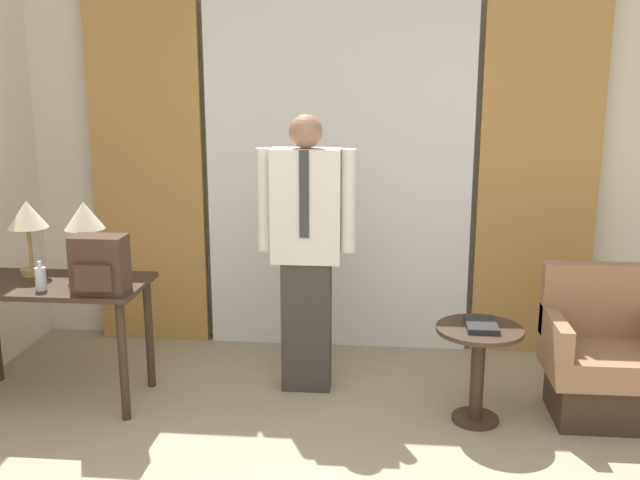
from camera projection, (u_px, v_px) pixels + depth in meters
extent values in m
cube|color=silver|center=(339.00, 158.00, 5.07)|extent=(10.00, 0.06, 2.70)
cube|color=white|center=(338.00, 169.00, 4.96)|extent=(1.85, 0.06, 2.58)
cube|color=#B28442|center=(148.00, 167.00, 5.08)|extent=(0.80, 0.06, 2.58)
cube|color=#B28442|center=(538.00, 172.00, 4.84)|extent=(0.80, 0.06, 2.58)
cube|color=#38281E|center=(50.00, 285.00, 4.20)|extent=(1.13, 0.57, 0.03)
cylinder|color=#38281E|center=(123.00, 361.00, 4.02)|extent=(0.05, 0.05, 0.71)
cylinder|color=#38281E|center=(149.00, 333.00, 4.45)|extent=(0.05, 0.05, 0.71)
cylinder|color=#9E7F47|center=(33.00, 271.00, 4.35)|extent=(0.14, 0.14, 0.04)
cylinder|color=#9E7F47|center=(30.00, 248.00, 4.32)|extent=(0.02, 0.02, 0.25)
cone|color=beige|center=(27.00, 214.00, 4.27)|extent=(0.24, 0.24, 0.16)
cylinder|color=#9E7F47|center=(88.00, 273.00, 4.32)|extent=(0.14, 0.14, 0.04)
cylinder|color=#9E7F47|center=(87.00, 249.00, 4.28)|extent=(0.02, 0.02, 0.25)
cone|color=beige|center=(84.00, 215.00, 4.24)|extent=(0.24, 0.24, 0.16)
cylinder|color=silver|center=(41.00, 279.00, 4.03)|extent=(0.06, 0.06, 0.13)
cylinder|color=silver|center=(39.00, 264.00, 4.01)|extent=(0.03, 0.03, 0.04)
cube|color=#422D23|center=(100.00, 264.00, 3.96)|extent=(0.30, 0.17, 0.33)
cube|color=#422D23|center=(93.00, 278.00, 3.87)|extent=(0.21, 0.03, 0.15)
cube|color=#38332D|center=(307.00, 326.00, 4.42)|extent=(0.30, 0.16, 0.82)
cube|color=silver|center=(306.00, 206.00, 4.25)|extent=(0.42, 0.19, 0.69)
cube|color=#333338|center=(304.00, 195.00, 4.13)|extent=(0.06, 0.01, 0.51)
cylinder|color=silver|center=(264.00, 200.00, 4.26)|extent=(0.09, 0.09, 0.62)
cylinder|color=silver|center=(349.00, 201.00, 4.22)|extent=(0.09, 0.09, 0.62)
sphere|color=#936B51|center=(306.00, 131.00, 4.15)|extent=(0.20, 0.20, 0.20)
cube|color=#38281E|center=(600.00, 397.00, 4.08)|extent=(0.54, 0.45, 0.26)
cube|color=#936B4C|center=(603.00, 362.00, 4.03)|extent=(0.63, 0.53, 0.16)
cube|color=#936B4C|center=(597.00, 300.00, 4.18)|extent=(0.63, 0.10, 0.44)
cube|color=#936B4C|center=(556.00, 332.00, 4.02)|extent=(0.08, 0.53, 0.18)
cylinder|color=#38281E|center=(475.00, 418.00, 4.08)|extent=(0.27, 0.27, 0.02)
cylinder|color=#38281E|center=(477.00, 377.00, 4.02)|extent=(0.08, 0.08, 0.54)
cylinder|color=#38281E|center=(480.00, 330.00, 3.95)|extent=(0.48, 0.48, 0.02)
cube|color=black|center=(481.00, 325.00, 3.95)|extent=(0.17, 0.25, 0.03)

